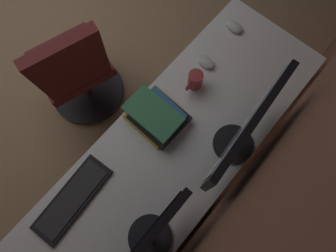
% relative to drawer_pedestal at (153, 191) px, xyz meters
% --- Properties ---
extents(wall_back, '(5.07, 0.10, 2.60)m').
position_rel_drawer_pedestal_xyz_m(wall_back, '(-0.48, 0.36, 0.95)').
color(wall_back, brown).
rests_on(wall_back, ground).
extents(desk, '(1.82, 0.63, 0.73)m').
position_rel_drawer_pedestal_xyz_m(desk, '(-0.23, -0.03, 0.31)').
color(desk, white).
rests_on(desk, ground).
extents(drawer_pedestal, '(0.40, 0.51, 0.69)m').
position_rel_drawer_pedestal_xyz_m(drawer_pedestal, '(0.00, 0.00, 0.00)').
color(drawer_pedestal, white).
rests_on(drawer_pedestal, ground).
extents(monitor_primary, '(0.47, 0.20, 0.42)m').
position_rel_drawer_pedestal_xyz_m(monitor_primary, '(0.17, 0.16, 0.62)').
color(monitor_primary, black).
rests_on(monitor_primary, desk).
extents(monitor_secondary, '(0.58, 0.20, 0.41)m').
position_rel_drawer_pedestal_xyz_m(monitor_secondary, '(-0.42, 0.18, 0.62)').
color(monitor_secondary, black).
rests_on(monitor_secondary, desk).
extents(keyboard_main, '(0.43, 0.17, 0.02)m').
position_rel_drawer_pedestal_xyz_m(keyboard_main, '(0.28, -0.23, 0.39)').
color(keyboard_main, black).
rests_on(keyboard_main, desk).
extents(mouse_main, '(0.06, 0.10, 0.03)m').
position_rel_drawer_pedestal_xyz_m(mouse_main, '(-0.68, -0.20, 0.40)').
color(mouse_main, silver).
rests_on(mouse_main, desk).
extents(mouse_spare, '(0.06, 0.10, 0.03)m').
position_rel_drawer_pedestal_xyz_m(mouse_spare, '(-0.96, -0.21, 0.40)').
color(mouse_spare, silver).
rests_on(mouse_spare, desk).
extents(book_stack_near, '(0.25, 0.29, 0.09)m').
position_rel_drawer_pedestal_xyz_m(book_stack_near, '(-0.28, -0.19, 0.43)').
color(book_stack_near, gold).
rests_on(book_stack_near, desk).
extents(coffee_mug, '(0.12, 0.08, 0.10)m').
position_rel_drawer_pedestal_xyz_m(coffee_mug, '(-0.55, -0.17, 0.43)').
color(coffee_mug, '#A53338').
rests_on(coffee_mug, desk).
extents(office_chair, '(0.56, 0.60, 0.97)m').
position_rel_drawer_pedestal_xyz_m(office_chair, '(-0.24, -0.86, 0.11)').
color(office_chair, maroon).
rests_on(office_chair, ground).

